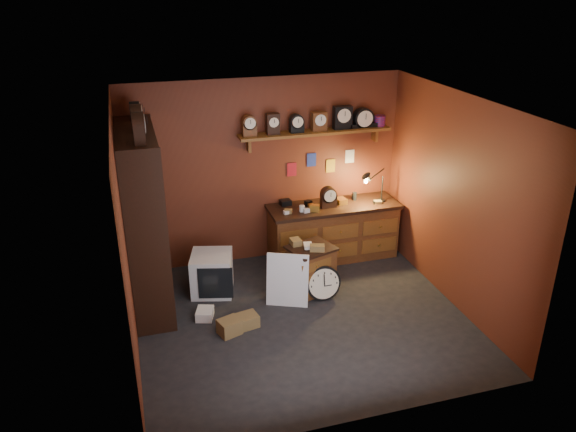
% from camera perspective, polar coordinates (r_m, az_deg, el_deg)
% --- Properties ---
extents(floor, '(4.00, 4.00, 0.00)m').
position_cam_1_polar(floor, '(7.15, 1.47, -10.40)').
color(floor, black).
rests_on(floor, ground).
extents(room_shell, '(4.02, 3.62, 2.71)m').
position_cam_1_polar(room_shell, '(6.46, 1.71, 2.97)').
color(room_shell, maroon).
rests_on(room_shell, ground).
extents(shelving_unit, '(0.47, 1.60, 2.58)m').
position_cam_1_polar(shelving_unit, '(7.16, -14.69, 0.26)').
color(shelving_unit, black).
rests_on(shelving_unit, ground).
extents(workbench, '(1.94, 0.66, 1.36)m').
position_cam_1_polar(workbench, '(8.41, 4.60, -1.26)').
color(workbench, brown).
rests_on(workbench, ground).
extents(low_cabinet, '(0.70, 0.64, 0.74)m').
position_cam_1_polar(low_cabinet, '(7.56, 2.35, -5.18)').
color(low_cabinet, brown).
rests_on(low_cabinet, ground).
extents(big_round_clock, '(0.47, 0.16, 0.47)m').
position_cam_1_polar(big_round_clock, '(7.45, 3.61, -6.83)').
color(big_round_clock, black).
rests_on(big_round_clock, ground).
extents(white_panel, '(0.56, 0.35, 0.72)m').
position_cam_1_polar(white_panel, '(7.44, -0.06, -8.87)').
color(white_panel, silver).
rests_on(white_panel, ground).
extents(mini_fridge, '(0.65, 0.67, 0.55)m').
position_cam_1_polar(mini_fridge, '(7.63, -7.72, -5.80)').
color(mini_fridge, silver).
rests_on(mini_fridge, ground).
extents(floor_box_a, '(0.29, 0.26, 0.16)m').
position_cam_1_polar(floor_box_a, '(6.99, -4.17, -10.54)').
color(floor_box_a, olive).
rests_on(floor_box_a, ground).
extents(floor_box_b, '(0.27, 0.29, 0.12)m').
position_cam_1_polar(floor_box_b, '(7.20, -8.45, -9.80)').
color(floor_box_b, white).
rests_on(floor_box_b, ground).
extents(floor_box_c, '(0.31, 0.28, 0.19)m').
position_cam_1_polar(floor_box_c, '(6.87, -5.97, -11.14)').
color(floor_box_c, olive).
rests_on(floor_box_c, ground).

